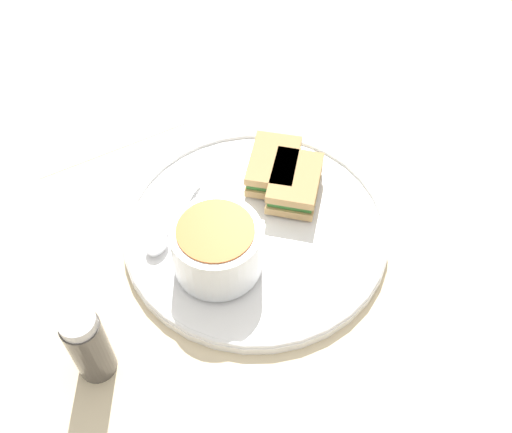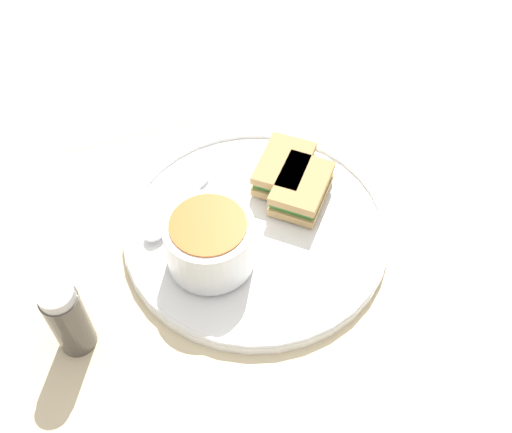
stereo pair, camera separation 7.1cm
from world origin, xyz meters
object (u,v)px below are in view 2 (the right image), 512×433
(sandwich_half_near, at_px, (302,188))
(salt_shaker, at_px, (68,319))
(sandwich_half_far, at_px, (284,169))
(spoon, at_px, (161,226))
(soup_bowl, at_px, (210,242))

(sandwich_half_near, xyz_separation_m, salt_shaker, (0.31, 0.03, 0.02))
(sandwich_half_near, distance_m, sandwich_half_far, 0.04)
(spoon, height_order, sandwich_half_near, sandwich_half_near)
(sandwich_half_far, bearing_deg, salt_shaker, 13.39)
(spoon, xyz_separation_m, sandwich_half_far, (-0.17, 0.01, 0.01))
(spoon, distance_m, sandwich_half_far, 0.17)
(sandwich_half_far, bearing_deg, spoon, -2.45)
(sandwich_half_far, xyz_separation_m, salt_shaker, (0.31, 0.07, 0.02))
(soup_bowl, xyz_separation_m, sandwich_half_near, (-0.14, -0.02, -0.02))
(soup_bowl, bearing_deg, salt_shaker, 3.59)
(soup_bowl, height_order, sandwich_half_far, soup_bowl)
(soup_bowl, relative_size, salt_shaker, 1.00)
(soup_bowl, xyz_separation_m, sandwich_half_far, (-0.14, -0.06, -0.02))
(spoon, bearing_deg, sandwich_half_far, 151.14)
(salt_shaker, bearing_deg, spoon, -149.81)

